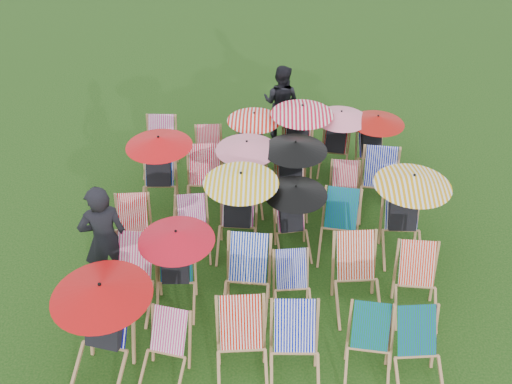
{
  "coord_description": "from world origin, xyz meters",
  "views": [
    {
      "loc": [
        0.02,
        -6.69,
        6.29
      ],
      "look_at": [
        -0.2,
        0.43,
        0.9
      ],
      "focal_mm": 40.0,
      "sensor_mm": 36.0,
      "label": 1
    }
  ],
  "objects_px": {
    "deckchair_0": "(101,329)",
    "deckchair_5": "(420,357)",
    "deckchair_29": "(374,145)",
    "person_rear": "(281,102)",
    "person_left": "(105,239)"
  },
  "relations": [
    {
      "from": "person_left",
      "to": "person_rear",
      "type": "height_order",
      "value": "person_left"
    },
    {
      "from": "deckchair_0",
      "to": "deckchair_29",
      "type": "height_order",
      "value": "deckchair_0"
    },
    {
      "from": "deckchair_0",
      "to": "person_rear",
      "type": "relative_size",
      "value": 0.91
    },
    {
      "from": "deckchair_0",
      "to": "person_left",
      "type": "distance_m",
      "value": 1.49
    },
    {
      "from": "deckchair_5",
      "to": "person_left",
      "type": "distance_m",
      "value": 4.49
    },
    {
      "from": "deckchair_5",
      "to": "deckchair_29",
      "type": "distance_m",
      "value": 4.63
    },
    {
      "from": "person_rear",
      "to": "deckchair_29",
      "type": "bearing_deg",
      "value": 164.18
    },
    {
      "from": "deckchair_0",
      "to": "person_rear",
      "type": "height_order",
      "value": "person_rear"
    },
    {
      "from": "deckchair_5",
      "to": "deckchair_29",
      "type": "xyz_separation_m",
      "value": [
        0.03,
        4.62,
        0.15
      ]
    },
    {
      "from": "deckchair_0",
      "to": "deckchair_5",
      "type": "height_order",
      "value": "deckchair_0"
    },
    {
      "from": "deckchair_0",
      "to": "deckchair_29",
      "type": "xyz_separation_m",
      "value": [
        3.95,
        4.55,
        -0.14
      ]
    },
    {
      "from": "deckchair_29",
      "to": "person_left",
      "type": "relative_size",
      "value": 0.64
    },
    {
      "from": "deckchair_29",
      "to": "person_rear",
      "type": "xyz_separation_m",
      "value": [
        -1.72,
        1.27,
        0.17
      ]
    },
    {
      "from": "deckchair_29",
      "to": "person_left",
      "type": "height_order",
      "value": "person_left"
    },
    {
      "from": "person_left",
      "to": "person_rear",
      "type": "distance_m",
      "value": 5.03
    }
  ]
}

